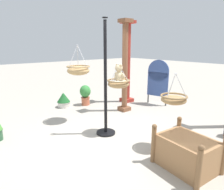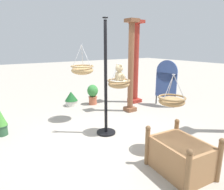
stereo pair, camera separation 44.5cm
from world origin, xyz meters
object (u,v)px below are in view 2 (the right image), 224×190
at_px(hanging_basket_with_teddy, 119,83).
at_px(wooden_planter_box, 180,156).
at_px(hanging_basket_left_high, 82,70).
at_px(potted_plant_small_succulent, 0,121).
at_px(display_sign_board, 166,79).
at_px(potted_plant_fern_front, 93,93).
at_px(teddy_bear, 120,75).
at_px(potted_plant_conical_shrub, 71,99).
at_px(greenhouse_pillar_right, 131,69).
at_px(display_pole_central, 106,100).
at_px(greenhouse_pillar_far_back, 136,64).
at_px(hanging_basket_right_low, 172,101).

relative_size(hanging_basket_with_teddy, wooden_planter_box, 0.52).
xyz_separation_m(hanging_basket_left_high, potted_plant_small_succulent, (-0.15, -2.01, -1.05)).
height_order(potted_plant_small_succulent, display_sign_board, display_sign_board).
xyz_separation_m(potted_plant_fern_front, display_sign_board, (1.50, 1.96, 0.52)).
distance_m(teddy_bear, potted_plant_conical_shrub, 2.91).
xyz_separation_m(greenhouse_pillar_right, potted_plant_small_succulent, (-0.24, -3.56, -0.99)).
xyz_separation_m(teddy_bear, greenhouse_pillar_right, (-1.14, 1.22, -0.06)).
bearing_deg(display_sign_board, display_pole_central, -74.71).
distance_m(hanging_basket_with_teddy, greenhouse_pillar_far_back, 2.74).
bearing_deg(greenhouse_pillar_far_back, wooden_planter_box, -29.51).
height_order(greenhouse_pillar_right, wooden_planter_box, greenhouse_pillar_right).
height_order(greenhouse_pillar_far_back, potted_plant_fern_front, greenhouse_pillar_far_back).
bearing_deg(potted_plant_conical_shrub, wooden_planter_box, 0.43).
xyz_separation_m(display_pole_central, potted_plant_small_succulent, (-1.23, -2.06, -0.48)).
bearing_deg(wooden_planter_box, hanging_basket_left_high, -175.07).
relative_size(wooden_planter_box, potted_plant_fern_front, 1.48).
xyz_separation_m(hanging_basket_left_high, display_sign_board, (0.31, 2.88, -0.49)).
bearing_deg(display_sign_board, greenhouse_pillar_far_back, -148.46).
relative_size(display_pole_central, wooden_planter_box, 2.52).
bearing_deg(teddy_bear, display_pole_central, -118.89).
bearing_deg(greenhouse_pillar_right, potted_plant_conical_shrub, -139.48).
relative_size(greenhouse_pillar_right, greenhouse_pillar_far_back, 0.97).
relative_size(hanging_basket_left_high, hanging_basket_right_low, 1.29).
bearing_deg(potted_plant_small_succulent, hanging_basket_with_teddy, 59.10).
bearing_deg(hanging_basket_with_teddy, wooden_planter_box, -1.20).
xyz_separation_m(teddy_bear, potted_plant_conical_shrub, (-2.68, -0.09, -1.13)).
xyz_separation_m(teddy_bear, potted_plant_fern_front, (-2.42, 0.60, -0.99)).
height_order(teddy_bear, display_sign_board, teddy_bear).
height_order(hanging_basket_right_low, display_sign_board, display_sign_board).
bearing_deg(potted_plant_conical_shrub, hanging_basket_left_high, -8.92).
bearing_deg(greenhouse_pillar_right, potted_plant_fern_front, -154.02).
distance_m(hanging_basket_with_teddy, potted_plant_fern_front, 2.63).
xyz_separation_m(hanging_basket_left_high, potted_plant_conical_shrub, (-1.44, 0.23, -1.14)).
bearing_deg(display_sign_board, hanging_basket_right_low, -46.38).
xyz_separation_m(display_pole_central, potted_plant_conical_shrub, (-2.53, 0.18, -0.57)).
bearing_deg(potted_plant_fern_front, wooden_planter_box, -8.86).
bearing_deg(wooden_planter_box, greenhouse_pillar_far_back, 150.49).
bearing_deg(hanging_basket_left_high, hanging_basket_right_low, 14.54).
height_order(greenhouse_pillar_right, display_sign_board, greenhouse_pillar_right).
xyz_separation_m(display_pole_central, display_sign_board, (-0.77, 2.83, 0.09)).
bearing_deg(wooden_planter_box, hanging_basket_with_teddy, 178.80).
height_order(wooden_planter_box, potted_plant_fern_front, wooden_planter_box).
relative_size(hanging_basket_with_teddy, display_sign_board, 0.35).
distance_m(display_pole_central, hanging_basket_left_high, 1.23).
relative_size(greenhouse_pillar_far_back, potted_plant_fern_front, 4.07).
height_order(greenhouse_pillar_right, potted_plant_conical_shrub, greenhouse_pillar_right).
bearing_deg(potted_plant_small_succulent, wooden_planter_box, 35.69).
height_order(hanging_basket_left_high, display_sign_board, hanging_basket_left_high).
bearing_deg(greenhouse_pillar_right, hanging_basket_left_high, -93.57).
xyz_separation_m(hanging_basket_with_teddy, hanging_basket_left_high, (-1.23, -0.30, 0.20)).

